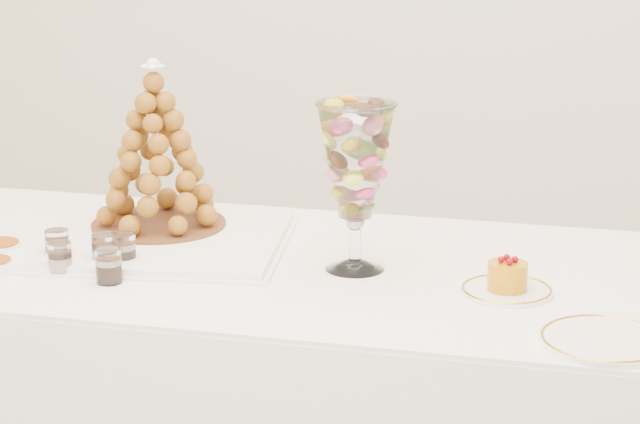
# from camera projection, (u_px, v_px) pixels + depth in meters

# --- Properties ---
(lace_tray) EXTENTS (0.71, 0.57, 0.02)m
(lace_tray) POSITION_uv_depth(u_px,v_px,m) (143.00, 241.00, 2.94)
(lace_tray) COLOR white
(lace_tray) RESTS_ON buffet_table
(macaron_vase) EXTENTS (0.17, 0.17, 0.37)m
(macaron_vase) POSITION_uv_depth(u_px,v_px,m) (356.00, 163.00, 2.70)
(macaron_vase) COLOR white
(macaron_vase) RESTS_ON buffet_table
(cake_plate) EXTENTS (0.20, 0.20, 0.01)m
(cake_plate) POSITION_uv_depth(u_px,v_px,m) (507.00, 291.00, 2.62)
(cake_plate) COLOR white
(cake_plate) RESTS_ON buffet_table
(spare_plate) EXTENTS (0.25, 0.25, 0.01)m
(spare_plate) POSITION_uv_depth(u_px,v_px,m) (606.00, 341.00, 2.35)
(spare_plate) COLOR white
(spare_plate) RESTS_ON buffet_table
(verrine_a) EXTENTS (0.06, 0.06, 0.07)m
(verrine_a) POSITION_uv_depth(u_px,v_px,m) (57.00, 245.00, 2.82)
(verrine_a) COLOR white
(verrine_a) RESTS_ON buffet_table
(verrine_b) EXTENTS (0.07, 0.07, 0.08)m
(verrine_b) POSITION_uv_depth(u_px,v_px,m) (105.00, 251.00, 2.77)
(verrine_b) COLOR white
(verrine_b) RESTS_ON buffet_table
(verrine_c) EXTENTS (0.07, 0.07, 0.08)m
(verrine_c) POSITION_uv_depth(u_px,v_px,m) (123.00, 250.00, 2.78)
(verrine_c) COLOR white
(verrine_c) RESTS_ON buffet_table
(verrine_d) EXTENTS (0.05, 0.05, 0.07)m
(verrine_d) POSITION_uv_depth(u_px,v_px,m) (60.00, 258.00, 2.73)
(verrine_d) COLOR white
(verrine_d) RESTS_ON buffet_table
(verrine_e) EXTENTS (0.07, 0.07, 0.08)m
(verrine_e) POSITION_uv_depth(u_px,v_px,m) (109.00, 266.00, 2.67)
(verrine_e) COLOR white
(verrine_e) RESTS_ON buffet_table
(ramekin_back) EXTENTS (0.10, 0.10, 0.03)m
(ramekin_back) POSITION_uv_depth(u_px,v_px,m) (0.00, 250.00, 2.86)
(ramekin_back) COLOR white
(ramekin_back) RESTS_ON buffet_table
(croquembouche) EXTENTS (0.33, 0.33, 0.41)m
(croquembouche) POSITION_uv_depth(u_px,v_px,m) (156.00, 146.00, 2.97)
(croquembouche) COLOR brown
(croquembouche) RESTS_ON lace_tray
(mousse_cake) EXTENTS (0.08, 0.08, 0.07)m
(mousse_cake) POSITION_uv_depth(u_px,v_px,m) (507.00, 276.00, 2.61)
(mousse_cake) COLOR #C57B09
(mousse_cake) RESTS_ON cake_plate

